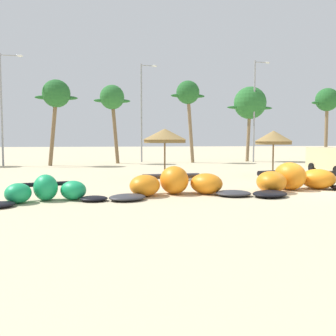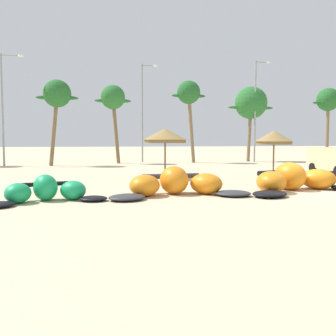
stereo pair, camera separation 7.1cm
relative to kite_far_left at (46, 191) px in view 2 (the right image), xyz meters
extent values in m
plane|color=beige|center=(11.68, 0.85, -0.39)|extent=(260.00, 260.00, 0.00)
ellipsoid|color=#199E5B|center=(-0.99, -0.23, -0.01)|extent=(1.26, 1.34, 0.76)
ellipsoid|color=#199E5B|center=(-0.05, 0.24, 0.12)|extent=(1.13, 1.25, 1.02)
ellipsoid|color=#199E5B|center=(0.99, 0.21, -0.01)|extent=(1.41, 1.40, 0.76)
ellipsoid|color=black|center=(1.77, -0.30, -0.29)|extent=(1.18, 1.05, 0.20)
cylinder|color=black|center=(-0.14, 0.61, 0.21)|extent=(1.93, 0.59, 0.18)
cube|color=black|center=(-0.03, 0.14, 0.12)|extent=(0.77, 0.53, 0.04)
ellipsoid|color=#333338|center=(3.05, -0.38, -0.27)|extent=(1.84, 1.71, 0.24)
ellipsoid|color=orange|center=(3.89, 0.57, 0.06)|extent=(1.84, 1.92, 0.91)
ellipsoid|color=orange|center=(5.24, 0.96, 0.22)|extent=(1.29, 1.53, 1.22)
ellipsoid|color=orange|center=(6.62, 0.67, 0.06)|extent=(1.88, 1.93, 0.91)
ellipsoid|color=#333338|center=(7.52, -0.20, -0.27)|extent=(1.79, 1.63, 0.24)
cylinder|color=#333338|center=(5.22, 1.48, 0.34)|extent=(2.63, 0.34, 0.24)
cube|color=#333338|center=(5.25, 0.82, 0.22)|extent=(0.97, 0.57, 0.04)
ellipsoid|color=black|center=(8.93, -0.71, -0.26)|extent=(2.09, 2.01, 0.26)
ellipsoid|color=orange|center=(9.59, 0.46, 0.09)|extent=(1.82, 2.00, 0.97)
ellipsoid|color=orange|center=(10.91, 1.16, 0.26)|extent=(1.67, 1.91, 1.31)
ellipsoid|color=orange|center=(12.41, 1.16, 0.09)|extent=(2.10, 2.07, 0.97)
cylinder|color=black|center=(10.77, 1.72, 0.39)|extent=(2.76, 0.92, 0.25)
cube|color=black|center=(10.95, 1.00, 0.26)|extent=(1.13, 0.82, 0.04)
cylinder|color=brown|center=(6.22, 7.80, 0.80)|extent=(0.10, 0.10, 2.38)
cone|color=olive|center=(6.22, 7.80, 2.34)|extent=(2.72, 2.72, 0.69)
cylinder|color=olive|center=(6.22, 7.80, 1.89)|extent=(2.58, 2.58, 0.20)
cylinder|color=brown|center=(13.43, 7.60, 0.75)|extent=(0.10, 0.10, 2.28)
cone|color=olive|center=(13.43, 7.60, 2.24)|extent=(2.44, 2.44, 0.71)
cylinder|color=olive|center=(13.43, 7.60, 1.79)|extent=(2.31, 2.31, 0.20)
cube|color=black|center=(18.79, 9.65, 0.96)|extent=(2.06, 1.46, 0.56)
cylinder|color=black|center=(17.80, 9.91, -0.05)|extent=(0.29, 0.70, 0.68)
cylinder|color=brown|center=(-1.58, 21.26, 2.94)|extent=(1.04, 0.36, 6.66)
sphere|color=#236028|center=(-1.23, 21.26, 6.27)|extent=(2.55, 2.55, 2.55)
ellipsoid|color=#236028|center=(-2.25, 21.26, 5.89)|extent=(1.79, 0.50, 0.36)
ellipsoid|color=#236028|center=(-0.21, 21.26, 5.89)|extent=(1.79, 0.50, 0.36)
cylinder|color=brown|center=(4.26, 23.60, 2.97)|extent=(0.87, 0.36, 6.73)
sphere|color=#286B2D|center=(4.01, 23.60, 6.33)|extent=(2.46, 2.46, 2.46)
ellipsoid|color=#286B2D|center=(3.03, 23.60, 5.96)|extent=(1.73, 0.50, 0.36)
ellipsoid|color=#286B2D|center=(5.00, 23.60, 5.96)|extent=(1.73, 0.50, 0.36)
cylinder|color=#7F6647|center=(12.19, 23.47, 3.31)|extent=(0.93, 0.36, 7.41)
sphere|color=#236028|center=(11.91, 23.47, 7.01)|extent=(2.44, 2.44, 2.44)
ellipsoid|color=#236028|center=(10.93, 23.47, 6.64)|extent=(1.71, 0.50, 0.36)
ellipsoid|color=#236028|center=(12.88, 23.47, 6.64)|extent=(1.71, 0.50, 0.36)
cylinder|color=#7F6647|center=(19.22, 24.36, 2.88)|extent=(0.61, 0.36, 6.56)
sphere|color=#286B2D|center=(19.34, 24.36, 6.16)|extent=(3.60, 3.60, 3.60)
ellipsoid|color=#286B2D|center=(17.90, 24.36, 5.62)|extent=(2.52, 0.50, 0.36)
ellipsoid|color=#286B2D|center=(20.78, 24.36, 5.62)|extent=(2.52, 0.50, 0.36)
cylinder|color=#7F6647|center=(27.78, 22.56, 3.06)|extent=(0.38, 0.36, 6.91)
sphere|color=#236028|center=(27.77, 22.56, 6.52)|extent=(2.56, 2.56, 2.56)
ellipsoid|color=#236028|center=(26.75, 22.56, 6.13)|extent=(1.79, 0.50, 0.36)
ellipsoid|color=#236028|center=(28.80, 22.56, 6.13)|extent=(1.79, 0.50, 0.36)
cylinder|color=gray|center=(-6.09, 21.69, 4.70)|extent=(0.18, 0.18, 10.18)
cylinder|color=gray|center=(-5.23, 21.69, 9.64)|extent=(1.71, 0.10, 0.10)
ellipsoid|color=silver|center=(-4.38, 21.69, 9.64)|extent=(0.56, 0.24, 0.20)
cylinder|color=gray|center=(7.26, 25.50, 4.88)|extent=(0.18, 0.18, 10.55)
cylinder|color=gray|center=(7.99, 25.50, 10.01)|extent=(1.47, 0.10, 0.10)
ellipsoid|color=silver|center=(8.73, 25.50, 10.01)|extent=(0.56, 0.24, 0.20)
cylinder|color=gray|center=(19.23, 23.01, 5.07)|extent=(0.18, 0.18, 10.91)
cylinder|color=gray|center=(19.97, 23.01, 10.37)|extent=(1.46, 0.10, 0.10)
ellipsoid|color=silver|center=(20.70, 23.01, 10.37)|extent=(0.56, 0.24, 0.20)
camera|label=1|loc=(1.60, -14.78, 1.93)|focal=39.80mm
camera|label=2|loc=(1.67, -14.80, 1.93)|focal=39.80mm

